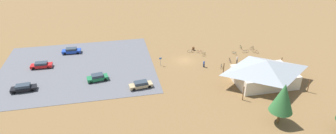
# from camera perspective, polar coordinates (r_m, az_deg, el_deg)

# --- Properties ---
(ground) EXTENTS (160.00, 160.00, 0.00)m
(ground) POSITION_cam_1_polar(r_m,az_deg,el_deg) (69.69, 3.27, 1.27)
(ground) COLOR brown
(ground) RESTS_ON ground
(parking_lot_asphalt) EXTENTS (34.66, 29.58, 0.05)m
(parking_lot_asphalt) POSITION_cam_1_polar(r_m,az_deg,el_deg) (69.49, -17.48, -0.11)
(parking_lot_asphalt) COLOR #56565B
(parking_lot_asphalt) RESTS_ON ground
(bike_pavilion) EXTENTS (14.19, 10.29, 5.24)m
(bike_pavilion) POSITION_cam_1_polar(r_m,az_deg,el_deg) (62.09, 18.72, -0.73)
(bike_pavilion) COLOR beige
(bike_pavilion) RESTS_ON ground
(trash_bin) EXTENTS (0.60, 0.60, 0.90)m
(trash_bin) POSITION_cam_1_polar(r_m,az_deg,el_deg) (75.29, 5.06, 3.66)
(trash_bin) COLOR brown
(trash_bin) RESTS_ON ground
(lot_sign) EXTENTS (0.56, 0.08, 2.20)m
(lot_sign) POSITION_cam_1_polar(r_m,az_deg,el_deg) (66.57, -1.50, 1.34)
(lot_sign) COLOR #99999E
(lot_sign) RESTS_ON ground
(pine_far_east) EXTENTS (3.87, 3.87, 7.56)m
(pine_far_east) POSITION_cam_1_polar(r_m,az_deg,el_deg) (50.10, 21.89, -5.71)
(pine_far_east) COLOR brown
(pine_far_east) RESTS_ON ground
(bicycle_white_front_row) EXTENTS (1.67, 0.48, 0.87)m
(bicycle_white_front_row) POSITION_cam_1_polar(r_m,az_deg,el_deg) (76.31, 15.16, 3.04)
(bicycle_white_front_row) COLOR black
(bicycle_white_front_row) RESTS_ON ground
(bicycle_green_near_porch) EXTENTS (0.48, 1.68, 0.81)m
(bicycle_green_near_porch) POSITION_cam_1_polar(r_m,az_deg,el_deg) (78.52, 14.26, 3.85)
(bicycle_green_near_porch) COLOR black
(bicycle_green_near_porch) RESTS_ON ground
(bicycle_blue_near_sign) EXTENTS (0.79, 1.53, 0.84)m
(bicycle_blue_near_sign) POSITION_cam_1_polar(r_m,az_deg,el_deg) (67.24, 10.53, 0.15)
(bicycle_blue_near_sign) COLOR black
(bicycle_blue_near_sign) RESTS_ON ground
(bicycle_black_yard_center) EXTENTS (1.56, 0.81, 0.83)m
(bicycle_black_yard_center) POSITION_cam_1_polar(r_m,az_deg,el_deg) (78.66, 16.32, 3.63)
(bicycle_black_yard_center) COLOR black
(bicycle_black_yard_center) RESTS_ON ground
(bicycle_orange_by_bin) EXTENTS (0.93, 1.51, 0.89)m
(bicycle_orange_by_bin) POSITION_cam_1_polar(r_m,az_deg,el_deg) (76.82, 17.03, 2.96)
(bicycle_orange_by_bin) COLOR black
(bicycle_orange_by_bin) RESTS_ON ground
(bicycle_yellow_edge_north) EXTENTS (1.20, 1.15, 0.80)m
(bicycle_yellow_edge_north) POSITION_cam_1_polar(r_m,az_deg,el_deg) (72.64, 7.21, 2.53)
(bicycle_yellow_edge_north) COLOR black
(bicycle_yellow_edge_north) RESTS_ON ground
(bicycle_purple_lone_east) EXTENTS (0.54, 1.66, 0.82)m
(bicycle_purple_lone_east) POSITION_cam_1_polar(r_m,az_deg,el_deg) (70.52, 12.20, 1.32)
(bicycle_purple_lone_east) COLOR black
(bicycle_purple_lone_east) RESTS_ON ground
(bicycle_red_yard_front) EXTENTS (1.62, 0.69, 0.78)m
(bicycle_red_yard_front) POSITION_cam_1_polar(r_m,az_deg,el_deg) (73.87, 6.38, 3.02)
(bicycle_red_yard_front) COLOR black
(bicycle_red_yard_front) RESTS_ON ground
(bicycle_silver_back_row) EXTENTS (1.80, 0.48, 0.89)m
(bicycle_silver_back_row) POSITION_cam_1_polar(r_m,az_deg,el_deg) (73.97, 4.55, 3.18)
(bicycle_silver_back_row) COLOR black
(bicycle_silver_back_row) RESTS_ON ground
(bicycle_teal_trailside) EXTENTS (0.71, 1.51, 0.78)m
(bicycle_teal_trailside) POSITION_cam_1_polar(r_m,az_deg,el_deg) (74.68, 13.05, 2.74)
(bicycle_teal_trailside) COLOR black
(bicycle_teal_trailside) RESTS_ON ground
(car_blue_end_stall) EXTENTS (4.65, 1.92, 1.39)m
(car_blue_end_stall) POSITION_cam_1_polar(r_m,az_deg,el_deg) (77.14, -18.63, 3.10)
(car_blue_end_stall) COLOR #1E42B2
(car_blue_end_stall) RESTS_ON parking_lot_asphalt
(car_green_front_row) EXTENTS (4.57, 2.56, 1.42)m
(car_green_front_row) POSITION_cam_1_polar(r_m,az_deg,el_deg) (62.59, -13.84, -2.02)
(car_green_front_row) COLOR #1E6B3D
(car_green_front_row) RESTS_ON parking_lot_asphalt
(car_red_back_corner) EXTENTS (4.73, 1.83, 1.36)m
(car_red_back_corner) POSITION_cam_1_polar(r_m,az_deg,el_deg) (72.04, -23.86, 0.36)
(car_red_back_corner) COLOR red
(car_red_back_corner) RESTS_ON parking_lot_asphalt
(car_tan_aisle_side) EXTENTS (4.88, 2.30, 1.40)m
(car_tan_aisle_side) POSITION_cam_1_polar(r_m,az_deg,el_deg) (58.50, -5.43, -3.51)
(car_tan_aisle_side) COLOR tan
(car_tan_aisle_side) RESTS_ON parking_lot_asphalt
(car_black_by_curb) EXTENTS (4.86, 2.08, 1.42)m
(car_black_by_curb) POSITION_cam_1_polar(r_m,az_deg,el_deg) (64.02, -26.79, -3.71)
(car_black_by_curb) COLOR black
(car_black_by_curb) RESTS_ON parking_lot_asphalt
(visitor_crossing_yard) EXTENTS (0.36, 0.39, 1.75)m
(visitor_crossing_yard) POSITION_cam_1_polar(r_m,az_deg,el_deg) (70.02, 13.58, 1.46)
(visitor_crossing_yard) COLOR #2D3347
(visitor_crossing_yard) RESTS_ON ground
(visitor_by_pavilion) EXTENTS (0.40, 0.36, 1.70)m
(visitor_by_pavilion) POSITION_cam_1_polar(r_m,az_deg,el_deg) (66.70, 7.15, 0.68)
(visitor_by_pavilion) COLOR #2D3347
(visitor_by_pavilion) RESTS_ON ground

